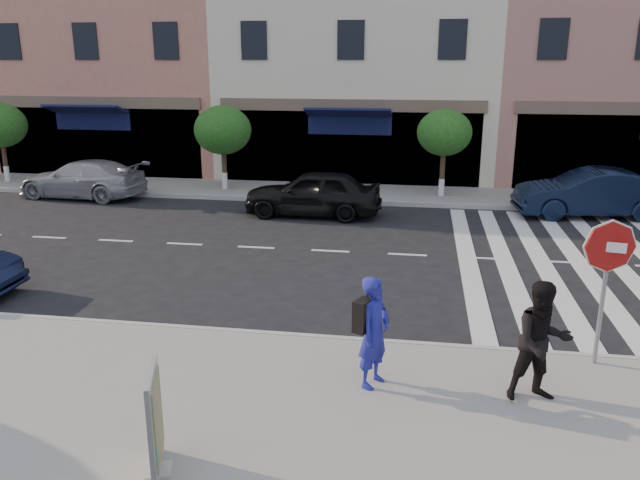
{
  "coord_description": "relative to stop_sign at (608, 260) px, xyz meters",
  "views": [
    {
      "loc": [
        2.22,
        -11.41,
        4.83
      ],
      "look_at": [
        0.34,
        0.23,
        1.4
      ],
      "focal_mm": 35.0,
      "sensor_mm": 36.0,
      "label": 1
    }
  ],
  "objects": [
    {
      "name": "car_far_left",
      "position": [
        -14.91,
        10.9,
        -1.21
      ],
      "size": [
        4.79,
        2.32,
        1.34
      ],
      "primitive_type": "imported",
      "rotation": [
        0.0,
        0.0,
        -1.67
      ],
      "color": "#9D9DA2",
      "rests_on": "ground"
    },
    {
      "name": "poster_board",
      "position": [
        -5.77,
        -3.7,
        -1.1
      ],
      "size": [
        0.38,
        0.84,
        1.31
      ],
      "rotation": [
        0.0,
        0.0,
        0.31
      ],
      "color": "beige",
      "rests_on": "sidewalk_near"
    },
    {
      "name": "street_tree_wa",
      "position": [
        -19.12,
        12.6,
        0.45
      ],
      "size": [
        2.0,
        2.0,
        3.05
      ],
      "color": "#473323",
      "rests_on": "sidewalk_far"
    },
    {
      "name": "ground",
      "position": [
        -5.12,
        1.8,
        -1.89
      ],
      "size": [
        120.0,
        120.0,
        0.0
      ],
      "primitive_type": "plane",
      "color": "black",
      "rests_on": "ground"
    },
    {
      "name": "sidewalk_near",
      "position": [
        -5.12,
        -1.95,
        -1.81
      ],
      "size": [
        60.0,
        4.5,
        0.15
      ],
      "primitive_type": "cube",
      "color": "gray",
      "rests_on": "ground"
    },
    {
      "name": "walker",
      "position": [
        -1.11,
        -1.28,
        -0.85
      ],
      "size": [
        1.0,
        0.87,
        1.77
      ],
      "primitive_type": "imported",
      "rotation": [
        0.0,
        0.0,
        0.25
      ],
      "color": "black",
      "rests_on": "sidewalk_near"
    },
    {
      "name": "street_tree_wb",
      "position": [
        -10.12,
        12.6,
        0.42
      ],
      "size": [
        2.1,
        2.1,
        3.06
      ],
      "color": "#473323",
      "rests_on": "sidewalk_far"
    },
    {
      "name": "car_far_mid",
      "position": [
        -6.23,
        9.54,
        -1.15
      ],
      "size": [
        4.37,
        1.83,
        1.48
      ],
      "primitive_type": "imported",
      "rotation": [
        0.0,
        0.0,
        -1.59
      ],
      "color": "black",
      "rests_on": "ground"
    },
    {
      "name": "photographer",
      "position": [
        -3.45,
        -1.22,
        -0.89
      ],
      "size": [
        0.63,
        0.73,
        1.69
      ],
      "primitive_type": "imported",
      "rotation": [
        0.0,
        0.0,
        1.14
      ],
      "color": "navy",
      "rests_on": "sidewalk_near"
    },
    {
      "name": "building_centre",
      "position": [
        -5.62,
        18.8,
        3.61
      ],
      "size": [
        11.0,
        9.0,
        11.0
      ],
      "primitive_type": "cube",
      "color": "beige",
      "rests_on": "ground"
    },
    {
      "name": "building_west_mid",
      "position": [
        -16.12,
        18.8,
        5.11
      ],
      "size": [
        10.0,
        9.0,
        14.0
      ],
      "primitive_type": "cube",
      "color": "tan",
      "rests_on": "ground"
    },
    {
      "name": "street_tree_c",
      "position": [
        -2.12,
        12.6,
        0.47
      ],
      "size": [
        1.9,
        1.9,
        3.04
      ],
      "color": "#473323",
      "rests_on": "sidewalk_far"
    },
    {
      "name": "sidewalk_far",
      "position": [
        -5.12,
        12.8,
        -1.81
      ],
      "size": [
        60.0,
        3.0,
        0.15
      ],
      "primitive_type": "cube",
      "color": "gray",
      "rests_on": "ground"
    },
    {
      "name": "car_far_right",
      "position": [
        2.47,
        10.81,
        -1.13
      ],
      "size": [
        4.76,
        2.08,
        1.52
      ],
      "primitive_type": "imported",
      "rotation": [
        0.0,
        0.0,
        -1.47
      ],
      "color": "black",
      "rests_on": "ground"
    },
    {
      "name": "stop_sign",
      "position": [
        0.0,
        0.0,
        0.0
      ],
      "size": [
        0.83,
        0.2,
        2.38
      ],
      "rotation": [
        0.0,
        0.0,
        -0.2
      ],
      "color": "gray",
      "rests_on": "sidewalk_near"
    }
  ]
}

